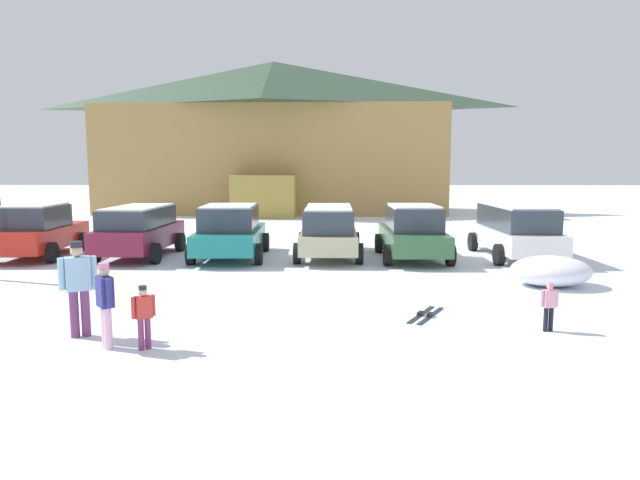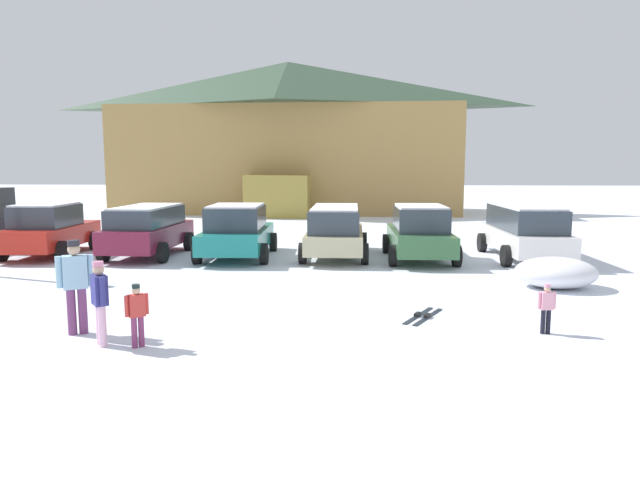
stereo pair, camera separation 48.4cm
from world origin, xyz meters
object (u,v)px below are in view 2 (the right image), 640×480
(parked_red_sedan, at_px, (49,230))
(parked_teal_hatchback, at_px, (237,231))
(pair_of_skis, at_px, (423,316))
(parked_maroon_van, at_px, (148,229))
(parked_beige_suv, at_px, (335,230))
(skier_teen_in_navy_coat, at_px, (100,298))
(skier_child_in_pink_snowsuit, at_px, (546,306))
(parked_green_coupe, at_px, (420,233))
(skier_child_in_red_jacket, at_px, (137,312))
(ski_lodge, at_px, (288,137))
(skier_adult_in_blue_parka, at_px, (76,281))
(parked_white_suv, at_px, (524,230))
(plowed_snow_pile, at_px, (556,273))

(parked_red_sedan, bearing_deg, parked_teal_hatchback, -1.00)
(pair_of_skis, bearing_deg, parked_maroon_van, 138.20)
(parked_beige_suv, xyz_separation_m, skier_teen_in_navy_coat, (-3.61, -9.37, -0.09))
(parked_teal_hatchback, height_order, skier_child_in_pink_snowsuit, parked_teal_hatchback)
(parked_green_coupe, xyz_separation_m, skier_child_in_red_jacket, (-5.64, -9.02, -0.26))
(ski_lodge, bearing_deg, skier_adult_in_blue_parka, -91.79)
(skier_adult_in_blue_parka, relative_size, pair_of_skis, 1.18)
(parked_maroon_van, relative_size, parked_white_suv, 0.89)
(skier_child_in_pink_snowsuit, distance_m, plowed_snow_pile, 4.20)
(plowed_snow_pile, bearing_deg, ski_lodge, 111.40)
(parked_green_coupe, bearing_deg, plowed_snow_pile, -54.99)
(parked_beige_suv, bearing_deg, parked_green_coupe, -8.84)
(skier_child_in_pink_snowsuit, bearing_deg, parked_teal_hatchback, 131.30)
(parked_white_suv, height_order, skier_child_in_red_jacket, parked_white_suv)
(parked_beige_suv, xyz_separation_m, plowed_snow_pile, (5.46, -4.42, -0.52))
(parked_white_suv, relative_size, skier_child_in_pink_snowsuit, 5.33)
(skier_child_in_pink_snowsuit, height_order, pair_of_skis, skier_child_in_pink_snowsuit)
(parked_maroon_van, height_order, parked_beige_suv, parked_maroon_van)
(parked_beige_suv, bearing_deg, parked_maroon_van, -178.71)
(ski_lodge, distance_m, parked_maroon_van, 19.07)
(parked_white_suv, distance_m, plowed_snow_pile, 4.39)
(parked_beige_suv, relative_size, pair_of_skis, 3.20)
(plowed_snow_pile, bearing_deg, parked_beige_suv, 141.02)
(parked_maroon_van, bearing_deg, skier_child_in_red_jacket, -71.39)
(parked_red_sedan, relative_size, parked_green_coupe, 0.99)
(parked_green_coupe, relative_size, skier_adult_in_blue_parka, 2.52)
(ski_lodge, distance_m, parked_beige_suv, 19.07)
(plowed_snow_pile, bearing_deg, parked_white_suv, 83.39)
(parked_red_sedan, xyz_separation_m, parked_teal_hatchback, (6.26, -0.11, -0.00))
(plowed_snow_pile, bearing_deg, parked_maroon_van, 159.70)
(parked_red_sedan, xyz_separation_m, skier_child_in_pink_snowsuit, (13.32, -8.15, -0.35))
(parked_red_sedan, distance_m, parked_maroon_van, 3.29)
(skier_adult_in_blue_parka, bearing_deg, skier_child_in_pink_snowsuit, 3.03)
(parked_beige_suv, bearing_deg, ski_lodge, 100.69)
(ski_lodge, height_order, parked_maroon_van, ski_lodge)
(skier_teen_in_navy_coat, bearing_deg, pair_of_skis, 20.55)
(parked_green_coupe, relative_size, pair_of_skis, 2.98)
(parked_red_sedan, xyz_separation_m, parked_maroon_van, (3.29, 0.04, 0.03))
(skier_adult_in_blue_parka, distance_m, pair_of_skis, 6.45)
(ski_lodge, relative_size, plowed_snow_pile, 11.23)
(parked_beige_suv, xyz_separation_m, parked_green_coupe, (2.65, -0.41, -0.03))
(parked_maroon_van, height_order, parked_white_suv, parked_white_suv)
(plowed_snow_pile, bearing_deg, parked_green_coupe, 125.01)
(skier_teen_in_navy_coat, relative_size, skier_adult_in_blue_parka, 0.84)
(parked_beige_suv, relative_size, skier_child_in_red_jacket, 4.31)
(parked_red_sedan, bearing_deg, parked_maroon_van, 0.67)
(parked_maroon_van, relative_size, pair_of_skis, 2.99)
(skier_child_in_red_jacket, bearing_deg, parked_teal_hatchback, 91.01)
(parked_teal_hatchback, bearing_deg, parked_beige_suv, 5.17)
(skier_child_in_red_jacket, bearing_deg, parked_white_suv, 46.23)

